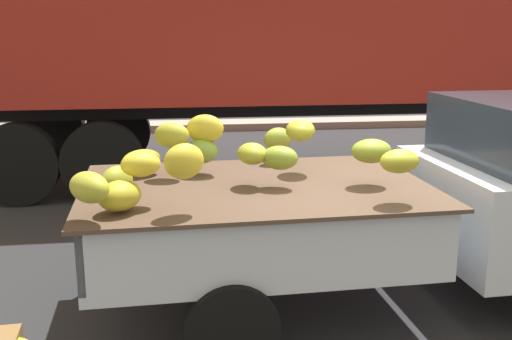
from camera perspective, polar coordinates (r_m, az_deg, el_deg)
ground at (r=5.32m, az=12.24°, el=-12.22°), size 220.00×220.00×0.00m
curb_strip at (r=13.95m, az=-0.22°, el=4.35°), size 80.00×0.80×0.16m
pickup_truck at (r=5.33m, az=19.76°, el=-2.53°), size 4.78×2.02×1.70m
semi_trailer at (r=9.50m, az=8.16°, el=14.88°), size 12.02×2.72×3.95m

